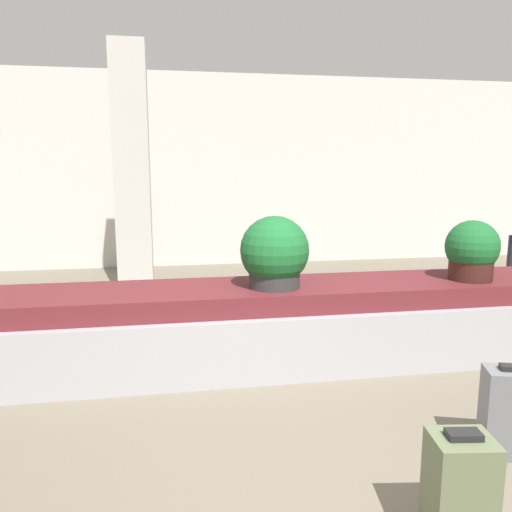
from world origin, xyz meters
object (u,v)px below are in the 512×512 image
suitcase_3 (459,492)px  potted_plant_1 (274,254)px  pillar (132,172)px  potted_plant_0 (472,251)px

suitcase_3 → potted_plant_1: (-0.37, 2.14, 0.69)m
pillar → suitcase_3: size_ratio=5.94×
potted_plant_0 → potted_plant_1: 1.75m
pillar → potted_plant_0: 4.19m
potted_plant_1 → pillar: bearing=114.8°
pillar → potted_plant_1: size_ratio=5.47×
pillar → potted_plant_0: pillar is taller
pillar → potted_plant_1: bearing=-65.2°
suitcase_3 → potted_plant_0: 2.62m
potted_plant_1 → potted_plant_0: bearing=-0.8°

